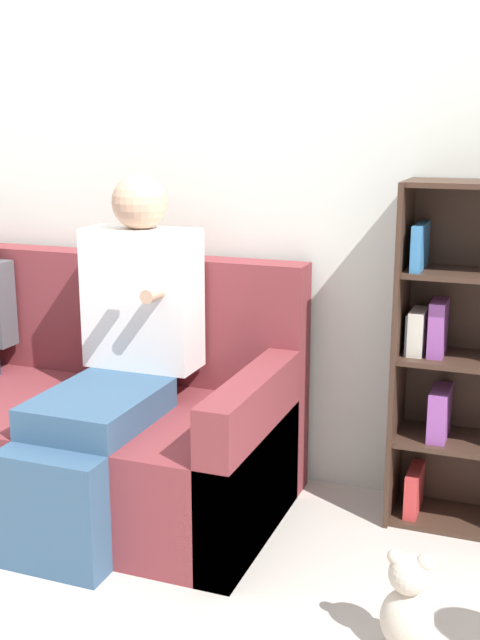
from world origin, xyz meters
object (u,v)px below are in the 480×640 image
(adult_seated, at_px, (117,349))
(bookshelf, at_px, (463,360))
(teddy_bear, at_px, (407,604))
(couch, at_px, (53,421))

(adult_seated, distance_m, bookshelf, 1.24)
(adult_seated, relative_size, teddy_bear, 4.15)
(couch, distance_m, bookshelf, 1.60)
(couch, relative_size, adult_seated, 1.51)
(teddy_bear, bearing_deg, couch, 160.16)
(couch, xyz_separation_m, adult_seated, (0.35, -0.08, 0.35))
(adult_seated, bearing_deg, teddy_bear, -21.93)
(bookshelf, bearing_deg, couch, -168.68)
(adult_seated, bearing_deg, bookshelf, 18.00)
(couch, relative_size, bookshelf, 1.52)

